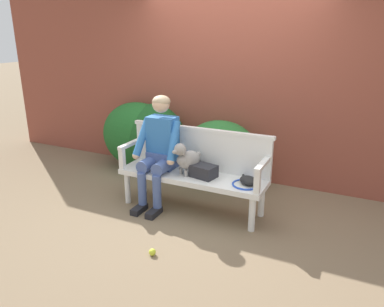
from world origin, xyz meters
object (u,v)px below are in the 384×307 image
(tennis_racket, at_px, (245,183))
(sports_bag, at_px, (203,171))
(baseball_glove, at_px, (249,181))
(tennis_ball, at_px, (152,252))
(person_seated, at_px, (159,147))
(dog_on_bench, at_px, (187,158))
(garden_bench, at_px, (192,179))

(tennis_racket, bearing_deg, sports_bag, 179.88)
(baseball_glove, relative_size, sports_bag, 0.79)
(baseball_glove, distance_m, tennis_ball, 1.26)
(person_seated, distance_m, dog_on_bench, 0.38)
(sports_bag, xyz_separation_m, tennis_ball, (-0.07, -1.01, -0.48))
(tennis_racket, bearing_deg, person_seated, 179.52)
(dog_on_bench, xyz_separation_m, tennis_ball, (0.13, -0.99, -0.60))
(dog_on_bench, bearing_deg, tennis_ball, -82.62)
(person_seated, bearing_deg, baseball_glove, 0.00)
(garden_bench, relative_size, sports_bag, 6.16)
(garden_bench, height_order, person_seated, person_seated)
(tennis_racket, xyz_separation_m, tennis_ball, (-0.57, -1.01, -0.42))
(person_seated, bearing_deg, dog_on_bench, -3.38)
(garden_bench, bearing_deg, person_seated, -178.64)
(garden_bench, bearing_deg, tennis_racket, -1.68)
(baseball_glove, height_order, tennis_ball, baseball_glove)
(dog_on_bench, bearing_deg, tennis_racket, 1.06)
(tennis_ball, bearing_deg, person_seated, 116.06)
(sports_bag, bearing_deg, person_seated, 179.21)
(garden_bench, height_order, sports_bag, sports_bag)
(baseball_glove, bearing_deg, person_seated, -149.17)
(dog_on_bench, height_order, sports_bag, dog_on_bench)
(person_seated, relative_size, baseball_glove, 5.96)
(person_seated, bearing_deg, garden_bench, 1.36)
(garden_bench, height_order, tennis_ball, garden_bench)
(sports_bag, distance_m, tennis_ball, 1.12)
(garden_bench, distance_m, sports_bag, 0.20)
(dog_on_bench, xyz_separation_m, tennis_racket, (0.69, 0.01, -0.18))
(tennis_racket, distance_m, baseball_glove, 0.05)
(dog_on_bench, relative_size, baseball_glove, 1.76)
(garden_bench, xyz_separation_m, baseball_glove, (0.68, -0.01, 0.10))
(baseball_glove, bearing_deg, sports_bag, -148.32)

